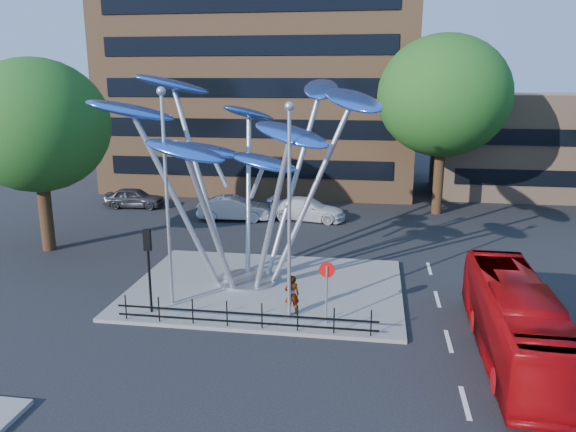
% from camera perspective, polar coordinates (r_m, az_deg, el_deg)
% --- Properties ---
extents(ground, '(120.00, 120.00, 0.00)m').
position_cam_1_polar(ground, '(19.96, -2.69, -13.84)').
color(ground, black).
rests_on(ground, ground).
extents(traffic_island, '(12.00, 9.00, 0.15)m').
position_cam_1_polar(traffic_island, '(25.47, -2.21, -7.28)').
color(traffic_island, slate).
rests_on(traffic_island, ground).
extents(brick_tower, '(25.00, 15.00, 30.00)m').
position_cam_1_polar(brick_tower, '(50.53, -2.32, 20.46)').
color(brick_tower, brown).
rests_on(brick_tower, ground).
extents(low_building_near, '(15.00, 8.00, 8.00)m').
position_cam_1_polar(low_building_near, '(49.16, 23.55, 6.64)').
color(low_building_near, '#A68061').
rests_on(low_building_near, ground).
extents(tree_right, '(8.80, 8.80, 12.11)m').
position_cam_1_polar(tree_right, '(39.54, 15.55, 11.66)').
color(tree_right, black).
rests_on(tree_right, ground).
extents(tree_left, '(7.60, 7.60, 10.32)m').
position_cam_1_polar(tree_left, '(32.57, -24.19, 8.35)').
color(tree_left, black).
rests_on(tree_left, ground).
extents(leaf_sculpture, '(12.72, 9.54, 9.51)m').
position_cam_1_polar(leaf_sculpture, '(24.74, -4.51, 8.29)').
color(leaf_sculpture, '#9EA0A5').
rests_on(leaf_sculpture, traffic_island).
extents(street_lamp_left, '(0.36, 0.36, 8.80)m').
position_cam_1_polar(street_lamp_left, '(22.65, -12.30, 3.61)').
color(street_lamp_left, '#9EA0A5').
rests_on(street_lamp_left, traffic_island).
extents(street_lamp_right, '(0.36, 0.36, 8.30)m').
position_cam_1_polar(street_lamp_right, '(20.95, 0.13, 2.38)').
color(street_lamp_right, '#9EA0A5').
rests_on(street_lamp_right, traffic_island).
extents(traffic_light_island, '(0.28, 0.18, 3.42)m').
position_cam_1_polar(traffic_light_island, '(22.59, -14.03, -3.69)').
color(traffic_light_island, black).
rests_on(traffic_light_island, traffic_island).
extents(no_entry_sign_island, '(0.60, 0.10, 2.45)m').
position_cam_1_polar(no_entry_sign_island, '(21.23, 3.96, -6.72)').
color(no_entry_sign_island, '#9EA0A5').
rests_on(no_entry_sign_island, traffic_island).
extents(pedestrian_railing_front, '(10.00, 0.06, 1.00)m').
position_cam_1_polar(pedestrian_railing_front, '(21.41, -4.45, -10.21)').
color(pedestrian_railing_front, black).
rests_on(pedestrian_railing_front, traffic_island).
extents(red_bus, '(2.34, 9.43, 2.62)m').
position_cam_1_polar(red_bus, '(20.68, 22.11, -9.88)').
color(red_bus, '#A2070B').
rests_on(red_bus, ground).
extents(pedestrian, '(0.67, 0.54, 1.62)m').
position_cam_1_polar(pedestrian, '(22.29, 0.40, -8.02)').
color(pedestrian, gray).
rests_on(pedestrian, traffic_island).
extents(parked_car_left, '(4.37, 1.95, 1.46)m').
position_cam_1_polar(parked_car_left, '(42.36, -15.35, 1.81)').
color(parked_car_left, '#38393E').
rests_on(parked_car_left, ground).
extents(parked_car_mid, '(4.94, 2.11, 1.58)m').
position_cam_1_polar(parked_car_mid, '(37.42, -5.49, 0.77)').
color(parked_car_mid, '#B9BCC1').
rests_on(parked_car_mid, ground).
extents(parked_car_right, '(5.32, 2.74, 1.48)m').
position_cam_1_polar(parked_car_right, '(37.31, 1.97, 0.70)').
color(parked_car_right, silver).
rests_on(parked_car_right, ground).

